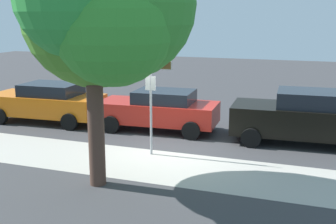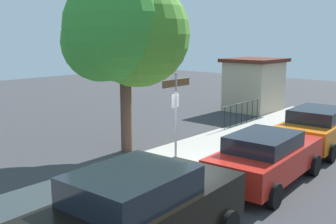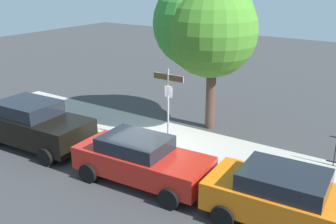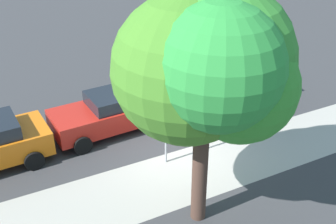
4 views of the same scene
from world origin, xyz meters
name	(u,v)px [view 2 (image 2 of 4)]	position (x,y,z in m)	size (l,w,h in m)	color
ground_plane	(177,176)	(0.00, 0.00, 0.00)	(60.00, 60.00, 0.00)	#38383A
sidewalk_strip	(185,153)	(2.00, 1.30, 0.00)	(24.00, 2.60, 0.00)	#A8A399
street_sign	(176,104)	(0.42, 0.40, 2.12)	(1.31, 0.07, 3.07)	#9EA0A5
shade_tree	(121,32)	(0.55, 2.97, 4.32)	(4.37, 4.30, 6.23)	#4A3228
car_black	(140,213)	(-3.90, -2.39, 0.91)	(4.65, 2.36, 1.78)	black
car_red	(266,157)	(1.20, -2.31, 0.79)	(4.46, 2.17, 1.51)	red
car_orange	(319,127)	(5.85, -2.04, 0.81)	(4.59, 2.25, 1.56)	orange
iron_fence	(242,113)	(7.58, 2.30, 0.56)	(3.51, 0.04, 1.07)	black
utility_shed	(254,84)	(11.34, 3.80, 1.51)	(3.24, 2.84, 2.96)	tan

